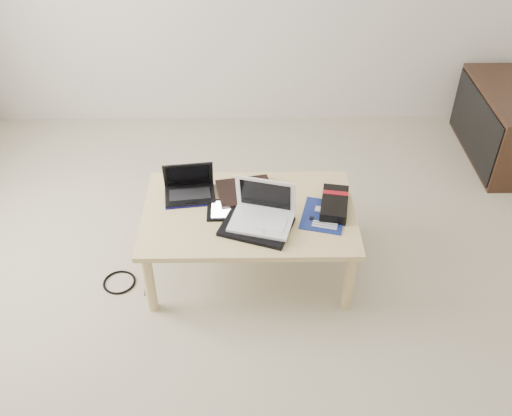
{
  "coord_description": "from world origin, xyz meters",
  "views": [
    {
      "loc": [
        0.03,
        -1.95,
        2.26
      ],
      "look_at": [
        0.06,
        0.34,
        0.42
      ],
      "focal_mm": 40.0,
      "sensor_mm": 36.0,
      "label": 1
    }
  ],
  "objects_px": {
    "gpu_box": "(334,204)",
    "coffee_table": "(249,218)",
    "netbook": "(189,188)",
    "media_cabinet": "(503,125)",
    "white_laptop": "(263,213)"
  },
  "relations": [
    {
      "from": "gpu_box",
      "to": "netbook",
      "type": "bearing_deg",
      "value": 170.38
    },
    {
      "from": "white_laptop",
      "to": "gpu_box",
      "type": "xyz_separation_m",
      "value": [
        0.37,
        0.11,
        -0.04
      ]
    },
    {
      "from": "coffee_table",
      "to": "media_cabinet",
      "type": "height_order",
      "value": "media_cabinet"
    },
    {
      "from": "media_cabinet",
      "to": "netbook",
      "type": "distance_m",
      "value": 2.29
    },
    {
      "from": "coffee_table",
      "to": "netbook",
      "type": "distance_m",
      "value": 0.36
    },
    {
      "from": "media_cabinet",
      "to": "netbook",
      "type": "bearing_deg",
      "value": -155.05
    },
    {
      "from": "netbook",
      "to": "gpu_box",
      "type": "height_order",
      "value": "netbook"
    },
    {
      "from": "coffee_table",
      "to": "white_laptop",
      "type": "relative_size",
      "value": 3.17
    },
    {
      "from": "netbook",
      "to": "white_laptop",
      "type": "bearing_deg",
      "value": -32.03
    },
    {
      "from": "coffee_table",
      "to": "white_laptop",
      "type": "xyz_separation_m",
      "value": [
        0.07,
        -0.09,
        0.11
      ]
    },
    {
      "from": "gpu_box",
      "to": "coffee_table",
      "type": "bearing_deg",
      "value": -177.81
    },
    {
      "from": "netbook",
      "to": "white_laptop",
      "type": "height_order",
      "value": "white_laptop"
    },
    {
      "from": "media_cabinet",
      "to": "white_laptop",
      "type": "distance_m",
      "value": 2.08
    },
    {
      "from": "coffee_table",
      "to": "media_cabinet",
      "type": "relative_size",
      "value": 1.22
    },
    {
      "from": "white_laptop",
      "to": "netbook",
      "type": "bearing_deg",
      "value": 147.97
    }
  ]
}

